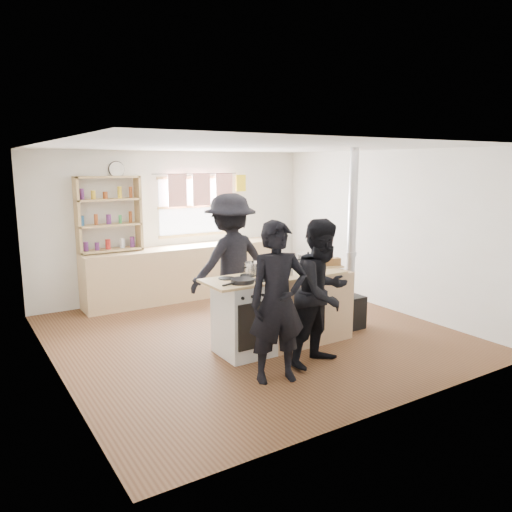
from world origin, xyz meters
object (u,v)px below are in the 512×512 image
thermos (236,234)px  cooking_island (284,309)px  roast_tray (276,271)px  stockpot_counter (308,261)px  flue_heater (350,282)px  person_near_left (278,302)px  person_far (230,262)px  bread_board (332,263)px  person_near_right (323,293)px  stockpot_stove (253,268)px  skillet_greens (242,281)px

thermos → cooking_island: size_ratio=0.14×
roast_tray → stockpot_counter: stockpot_counter is taller
thermos → flue_heater: (0.28, -2.70, -0.37)m
stockpot_counter → person_near_left: 1.49m
thermos → cooking_island: bearing=-107.9°
stockpot_counter → person_far: (-0.72, 0.81, -0.08)m
bread_board → flue_heater: size_ratio=0.13×
bread_board → person_near_right: (-0.77, -0.74, -0.14)m
stockpot_stove → person_near_left: bearing=-107.6°
cooking_island → person_near_left: 1.14m
person_near_left → person_far: 1.81m
roast_tray → flue_heater: 1.34m
skillet_greens → roast_tray: bearing=15.6°
stockpot_counter → flue_heater: bearing=-4.2°
roast_tray → person_near_left: bearing=-123.1°
cooking_island → roast_tray: size_ratio=5.50×
flue_heater → stockpot_counter: bearing=175.8°
cooking_island → person_far: 1.08m
thermos → bread_board: 2.76m
cooking_island → roast_tray: (-0.12, 0.02, 0.51)m
person_near_left → roast_tray: bearing=71.8°
roast_tray → bread_board: bread_board is taller
person_near_right → stockpot_counter: bearing=49.3°
cooking_island → bread_board: bearing=0.9°
stockpot_counter → bread_board: (0.32, -0.11, -0.05)m
stockpot_stove → person_near_right: bearing=-68.5°
cooking_island → bread_board: 0.94m
skillet_greens → stockpot_stove: stockpot_stove is taller
bread_board → person_far: size_ratio=0.17×
flue_heater → person_far: bearing=148.8°
stockpot_counter → bread_board: 0.34m
person_near_left → person_near_right: (0.69, 0.10, -0.02)m
person_near_right → person_far: bearing=86.5°
cooking_island → flue_heater: 1.19m
person_near_right → roast_tray: bearing=87.3°
stockpot_stove → skillet_greens: bearing=-136.3°
roast_tray → person_far: size_ratio=0.19×
roast_tray → person_near_right: size_ratio=0.21×
thermos → person_near_left: size_ratio=0.15×
skillet_greens → stockpot_stove: bearing=43.7°
stockpot_stove → person_near_right: person_near_right is taller
thermos → stockpot_counter: thermos is taller
thermos → stockpot_counter: bearing=-99.3°
thermos → skillet_greens: size_ratio=0.79×
stockpot_stove → flue_heater: flue_heater is taller
flue_heater → person_far: size_ratio=1.32×
stockpot_counter → flue_heater: size_ratio=0.12×
person_near_right → flue_heater: bearing=21.7°
skillet_greens → bread_board: bread_board is taller
roast_tray → person_far: 0.92m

